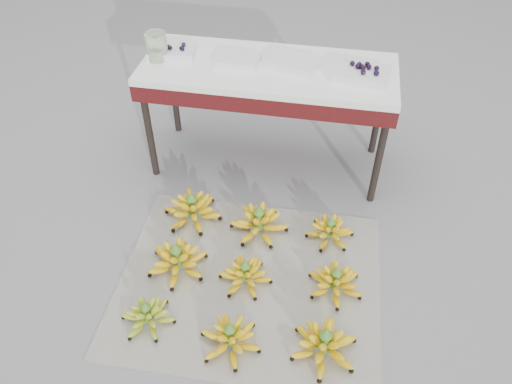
% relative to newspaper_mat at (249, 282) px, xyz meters
% --- Properties ---
extents(ground, '(60.00, 60.00, 0.00)m').
position_rel_newspaper_mat_xyz_m(ground, '(-0.12, 0.04, -0.00)').
color(ground, gray).
rests_on(ground, ground).
extents(newspaper_mat, '(1.27, 1.07, 0.01)m').
position_rel_newspaper_mat_xyz_m(newspaper_mat, '(0.00, 0.00, 0.00)').
color(newspaper_mat, white).
rests_on(newspaper_mat, ground).
extents(bunch_front_left, '(0.29, 0.29, 0.15)m').
position_rel_newspaper_mat_xyz_m(bunch_front_left, '(-0.40, -0.30, 0.05)').
color(bunch_front_left, olive).
rests_on(bunch_front_left, newspaper_mat).
extents(bunch_front_center, '(0.30, 0.30, 0.16)m').
position_rel_newspaper_mat_xyz_m(bunch_front_center, '(-0.02, -0.35, 0.06)').
color(bunch_front_center, yellow).
rests_on(bunch_front_center, newspaper_mat).
extents(bunch_front_right, '(0.31, 0.31, 0.18)m').
position_rel_newspaper_mat_xyz_m(bunch_front_right, '(0.38, -0.31, 0.06)').
color(bunch_front_right, yellow).
rests_on(bunch_front_right, newspaper_mat).
extents(bunch_mid_left, '(0.39, 0.39, 0.18)m').
position_rel_newspaper_mat_xyz_m(bunch_mid_left, '(-0.36, 0.02, 0.06)').
color(bunch_mid_left, yellow).
rests_on(bunch_mid_left, newspaper_mat).
extents(bunch_mid_center, '(0.27, 0.27, 0.15)m').
position_rel_newspaper_mat_xyz_m(bunch_mid_center, '(-0.02, -0.00, 0.06)').
color(bunch_mid_center, yellow).
rests_on(bunch_mid_center, newspaper_mat).
extents(bunch_mid_right, '(0.34, 0.34, 0.16)m').
position_rel_newspaper_mat_xyz_m(bunch_mid_right, '(0.41, 0.03, 0.06)').
color(bunch_mid_right, yellow).
rests_on(bunch_mid_right, newspaper_mat).
extents(bunch_back_left, '(0.34, 0.34, 0.19)m').
position_rel_newspaper_mat_xyz_m(bunch_back_left, '(-0.38, 0.37, 0.07)').
color(bunch_back_left, yellow).
rests_on(bunch_back_left, newspaper_mat).
extents(bunch_back_center, '(0.30, 0.30, 0.18)m').
position_rel_newspaper_mat_xyz_m(bunch_back_center, '(-0.01, 0.34, 0.07)').
color(bunch_back_center, yellow).
rests_on(bunch_back_center, newspaper_mat).
extents(bunch_back_right, '(0.27, 0.27, 0.15)m').
position_rel_newspaper_mat_xyz_m(bunch_back_right, '(0.36, 0.36, 0.05)').
color(bunch_back_right, yellow).
rests_on(bunch_back_right, newspaper_mat).
extents(vendor_table, '(1.37, 0.55, 0.66)m').
position_rel_newspaper_mat_xyz_m(vendor_table, '(-0.07, 0.92, 0.58)').
color(vendor_table, black).
rests_on(vendor_table, ground).
extents(tray_far_left, '(0.28, 0.22, 0.06)m').
position_rel_newspaper_mat_xyz_m(tray_far_left, '(-0.61, 0.96, 0.67)').
color(tray_far_left, silver).
rests_on(tray_far_left, vendor_table).
extents(tray_left, '(0.23, 0.17, 0.04)m').
position_rel_newspaper_mat_xyz_m(tray_left, '(-0.24, 0.93, 0.67)').
color(tray_left, silver).
rests_on(tray_left, vendor_table).
extents(tray_right, '(0.29, 0.24, 0.04)m').
position_rel_newspaper_mat_xyz_m(tray_right, '(0.06, 0.95, 0.67)').
color(tray_right, silver).
rests_on(tray_right, vendor_table).
extents(tray_far_right, '(0.30, 0.24, 0.07)m').
position_rel_newspaper_mat_xyz_m(tray_far_right, '(0.41, 0.90, 0.68)').
color(tray_far_right, silver).
rests_on(tray_far_right, vendor_table).
extents(glass_jar, '(0.12, 0.12, 0.15)m').
position_rel_newspaper_mat_xyz_m(glass_jar, '(-0.67, 0.90, 0.73)').
color(glass_jar, '#D4F0BF').
rests_on(glass_jar, vendor_table).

